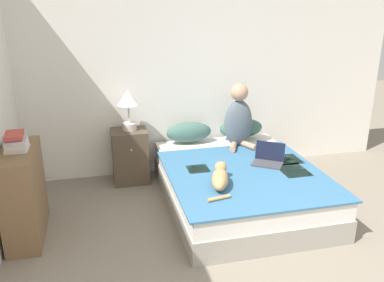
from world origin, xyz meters
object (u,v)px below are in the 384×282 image
Objects in this scene: cat_tabby at (220,177)px; book_stack_top at (16,142)px; nightstand at (130,156)px; bookshelf at (24,194)px; bed at (238,185)px; laptop_open at (268,159)px; person_sitting at (239,119)px; pillow_near at (189,132)px; table_lamp at (128,103)px; pillow_far at (241,128)px.

book_stack_top is (-1.80, 0.27, 0.41)m from cat_tabby.
bookshelf is (-1.06, -0.99, 0.10)m from nightstand.
cat_tabby is 1.47m from nightstand.
nightstand is at bearing 142.02° from bed.
laptop_open reaches higher than cat_tabby.
cat_tabby is 0.65× the size of bookshelf.
bookshelf is at bearing -91.81° from book_stack_top.
person_sitting is at bearing 17.98° from book_stack_top.
cat_tabby is at bearing -90.08° from pillow_near.
table_lamp is at bearing 43.04° from bookshelf.
cat_tabby is (-0.00, -1.29, -0.04)m from pillow_near.
person_sitting is 2.47m from book_stack_top.
laptop_open is 1.60× the size of book_stack_top.
book_stack_top is at bearing -137.03° from nightstand.
laptop_open is at bearing -78.60° from person_sitting.
book_stack_top is at bearing -141.71° from laptop_open.
person_sitting is (0.54, -0.27, 0.21)m from pillow_near.
nightstand reaches higher than bed.
nightstand is at bearing -176.05° from laptop_open.
bed is 4.27× the size of table_lamp.
pillow_near reaches higher than nightstand.
cat_tabby is at bearing -60.23° from table_lamp.
pillow_far is 1.41× the size of laptop_open.
book_stack_top is at bearing -162.02° from person_sitting.
book_stack_top is (-2.48, -1.03, 0.37)m from pillow_far.
pillow_near is 0.66× the size of bookshelf.
book_stack_top reaches higher than pillow_near.
table_lamp reaches higher than pillow_near.
table_lamp is (-1.27, 0.24, 0.21)m from person_sitting.
person_sitting is 1.36× the size of cat_tabby.
bed is at bearing -111.12° from pillow_far.
book_stack_top is at bearing 100.81° from cat_tabby.
bed is 2.16m from bookshelf.
nightstand is (-0.74, 1.25, -0.19)m from cat_tabby.
laptop_open is 0.47× the size of bookshelf.
bookshelf is (-2.14, -0.15, 0.21)m from bed.
pillow_far is 2.69m from bookshelf.
pillow_near is at bearing 29.75° from book_stack_top.
cat_tabby is 2.23× the size of book_stack_top.
person_sitting is 1.58× the size of table_lamp.
pillow_far is 0.74× the size of person_sitting.
bookshelf is (-1.07, -1.00, -0.55)m from table_lamp.
person_sitting is at bearing -10.66° from table_lamp.
cat_tabby is (-0.55, -1.03, -0.25)m from person_sitting.
pillow_far is 0.89m from laptop_open.
bookshelf is at bearing -176.07° from bed.
nightstand is 2.59× the size of book_stack_top.
pillow_far is at bearing 68.88° from bed.
pillow_far is 2.71m from book_stack_top.
person_sitting is at bearing 71.90° from bed.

